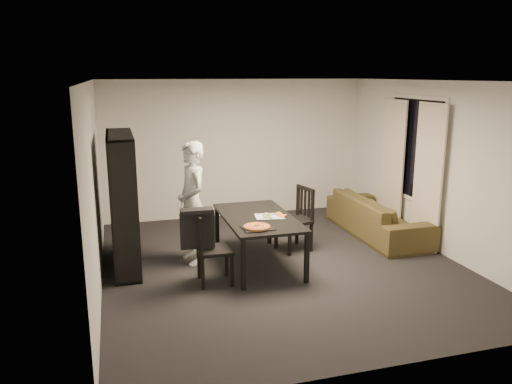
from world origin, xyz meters
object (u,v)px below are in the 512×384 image
object	(u,v)px
bookshelf	(123,201)
sofa	(377,216)
chair_right	(299,214)
person	(192,203)
pepperoni_pizza	(257,227)
chair_left	(208,244)
dining_table	(258,221)
baking_tray	(258,228)

from	to	relation	value
bookshelf	sofa	size ratio (longest dim) A/B	0.84
chair_right	person	world-z (taller)	person
chair_right	pepperoni_pizza	bearing A→B (deg)	-57.53
sofa	bookshelf	bearing A→B (deg)	93.45
pepperoni_pizza	sofa	xyz separation A→B (m)	(2.51, 1.29, -0.41)
chair_left	chair_right	bearing A→B (deg)	-58.09
dining_table	bookshelf	bearing A→B (deg)	165.22
person	pepperoni_pizza	xyz separation A→B (m)	(0.70, -0.90, -0.14)
bookshelf	person	distance (m)	0.96
sofa	chair_left	bearing A→B (deg)	110.95
person	baking_tray	bearing A→B (deg)	27.93
bookshelf	pepperoni_pizza	xyz separation A→B (m)	(1.66, -1.03, -0.21)
chair_left	sofa	bearing A→B (deg)	-66.81
chair_left	chair_right	size ratio (longest dim) A/B	0.96
chair_left	dining_table	bearing A→B (deg)	-57.68
baking_tray	sofa	bearing A→B (deg)	27.12
baking_tray	pepperoni_pizza	xyz separation A→B (m)	(-0.01, -0.00, 0.02)
chair_right	sofa	bearing A→B (deg)	87.32
person	pepperoni_pizza	distance (m)	1.15
dining_table	pepperoni_pizza	size ratio (longest dim) A/B	4.92
chair_left	bookshelf	bearing A→B (deg)	48.82
person	bookshelf	bearing A→B (deg)	-108.74
chair_left	pepperoni_pizza	bearing A→B (deg)	-94.61
chair_left	sofa	world-z (taller)	chair_left
sofa	chair_right	bearing A→B (deg)	100.62
bookshelf	chair_right	xyz separation A→B (m)	(2.62, -0.04, -0.38)
bookshelf	sofa	world-z (taller)	bookshelf
chair_left	person	bearing A→B (deg)	6.51
chair_left	pepperoni_pizza	size ratio (longest dim) A/B	2.71
bookshelf	pepperoni_pizza	world-z (taller)	bookshelf
bookshelf	dining_table	size ratio (longest dim) A/B	1.10
pepperoni_pizza	chair_left	bearing A→B (deg)	173.16
chair_left	baking_tray	world-z (taller)	chair_left
chair_left	pepperoni_pizza	xyz separation A→B (m)	(0.64, -0.08, 0.20)
dining_table	chair_left	distance (m)	0.95
person	sofa	bearing A→B (deg)	86.09
bookshelf	chair_right	world-z (taller)	bookshelf
person	sofa	distance (m)	3.29
bookshelf	person	bearing A→B (deg)	-8.01
dining_table	person	distance (m)	0.98
sofa	person	bearing A→B (deg)	96.82
chair_right	baking_tray	xyz separation A→B (m)	(-0.96, -0.99, 0.16)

